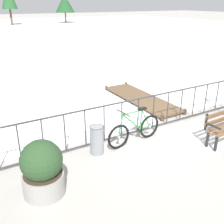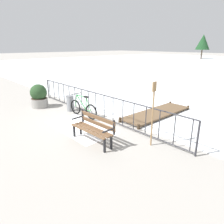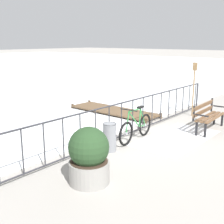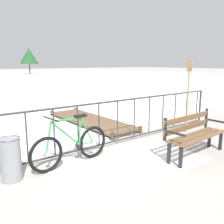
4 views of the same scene
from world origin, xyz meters
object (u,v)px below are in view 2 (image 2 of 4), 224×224
(trash_bin, at_px, (70,103))
(oar_upright, at_px, (153,110))
(bicycle_near_railing, at_px, (83,108))
(park_bench, at_px, (94,127))
(planter_with_shrub, at_px, (39,96))

(trash_bin, xyz_separation_m, oar_upright, (4.74, -0.03, 0.76))
(bicycle_near_railing, relative_size, trash_bin, 2.33)
(bicycle_near_railing, xyz_separation_m, park_bench, (2.25, -1.14, 0.14))
(park_bench, relative_size, planter_with_shrub, 1.41)
(bicycle_near_railing, xyz_separation_m, oar_upright, (3.63, 0.01, 0.77))
(bicycle_near_railing, relative_size, planter_with_shrub, 1.49)
(planter_with_shrub, xyz_separation_m, trash_bin, (1.58, 0.81, -0.18))
(park_bench, distance_m, trash_bin, 3.55)
(planter_with_shrub, relative_size, trash_bin, 1.56)
(trash_bin, bearing_deg, park_bench, -19.28)
(bicycle_near_railing, xyz_separation_m, planter_with_shrub, (-2.68, -0.78, 0.19))
(planter_with_shrub, height_order, trash_bin, planter_with_shrub)
(trash_bin, height_order, oar_upright, oar_upright)
(bicycle_near_railing, relative_size, oar_upright, 0.86)
(bicycle_near_railing, height_order, trash_bin, bicycle_near_railing)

